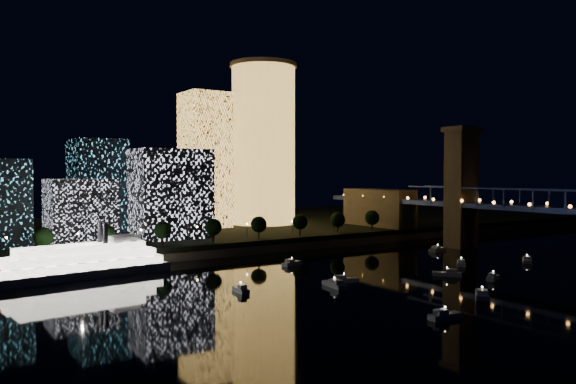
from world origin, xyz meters
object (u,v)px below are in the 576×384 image
truss_bridge (568,216)px  tower_cylindrical (263,144)px  tower_rectangular (205,160)px  riverboat (73,264)px

truss_bridge → tower_cylindrical: bearing=106.7°
tower_cylindrical → tower_rectangular: 33.21m
tower_rectangular → riverboat: size_ratio=1.13×
truss_bridge → riverboat: bearing=157.2°
tower_cylindrical → tower_rectangular: bearing=178.3°
tower_cylindrical → riverboat: 138.50m
tower_cylindrical → truss_bridge: 146.64m
tower_rectangular → riverboat: tower_rectangular is taller
riverboat → tower_rectangular: bearing=44.2°
tower_cylindrical → riverboat: tower_cylindrical is taller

